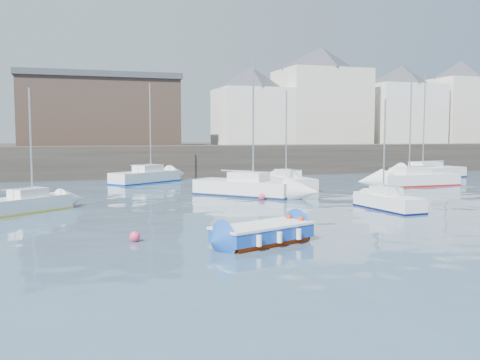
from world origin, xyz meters
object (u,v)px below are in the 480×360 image
object	(u,v)px
sailboat_c	(388,201)
sailboat_h	(146,176)
blue_dinghy	(262,233)
sailboat_b	(245,187)
sailboat_a	(25,204)
sailboat_f	(289,182)
sailboat_g	(428,172)
sailboat_d	(416,179)
buoy_mid	(375,204)
buoy_far	(262,200)
buoy_near	(135,241)

from	to	relation	value
sailboat_c	sailboat_h	distance (m)	22.92
blue_dinghy	sailboat_b	world-z (taller)	sailboat_b
sailboat_b	sailboat_c	distance (m)	10.23
blue_dinghy	sailboat_a	xyz separation A→B (m)	(-9.08, 11.44, 0.04)
sailboat_c	sailboat_f	world-z (taller)	sailboat_f
blue_dinghy	sailboat_c	distance (m)	11.66
blue_dinghy	sailboat_h	world-z (taller)	sailboat_h
sailboat_a	sailboat_b	bearing A→B (deg)	15.58
sailboat_b	sailboat_g	bearing A→B (deg)	22.50
sailboat_d	sailboat_c	bearing A→B (deg)	-131.67
buoy_mid	buoy_far	bearing A→B (deg)	145.51
buoy_near	buoy_far	world-z (taller)	buoy_far
sailboat_h	buoy_near	size ratio (longest dim) A/B	20.33
sailboat_h	buoy_mid	distance (m)	21.20
sailboat_c	sailboat_d	world-z (taller)	sailboat_d
buoy_near	sailboat_b	bearing A→B (deg)	56.20
sailboat_f	sailboat_h	size ratio (longest dim) A/B	0.88
sailboat_h	buoy_near	xyz separation A→B (m)	(-3.93, -25.01, -0.55)
buoy_far	sailboat_d	bearing A→B (deg)	18.22
sailboat_d	blue_dinghy	bearing A→B (deg)	-138.10
sailboat_b	sailboat_g	size ratio (longest dim) A/B	0.91
blue_dinghy	sailboat_f	distance (m)	20.61
sailboat_f	sailboat_g	distance (m)	17.53
buoy_mid	buoy_far	xyz separation A→B (m)	(-5.68, 3.90, 0.00)
sailboat_b	sailboat_g	world-z (taller)	sailboat_g
sailboat_b	blue_dinghy	bearing A→B (deg)	-106.03
sailboat_d	sailboat_g	world-z (taller)	sailboat_g
sailboat_d	sailboat_f	xyz separation A→B (m)	(-10.59, 0.93, -0.02)
sailboat_a	buoy_mid	bearing A→B (deg)	-7.80
sailboat_b	sailboat_g	xyz separation A→B (m)	(21.32, 8.83, -0.03)
buoy_mid	sailboat_f	bearing A→B (deg)	97.66
buoy_mid	blue_dinghy	bearing A→B (deg)	-139.66
sailboat_h	sailboat_g	bearing A→B (deg)	-6.37
sailboat_h	buoy_far	xyz separation A→B (m)	(5.24, -14.27, -0.55)
buoy_mid	sailboat_g	bearing A→B (deg)	44.80
sailboat_d	buoy_far	bearing A→B (deg)	-161.78
sailboat_g	sailboat_h	bearing A→B (deg)	173.63
sailboat_b	buoy_mid	world-z (taller)	sailboat_b
sailboat_a	sailboat_h	distance (m)	17.69
sailboat_c	buoy_mid	size ratio (longest dim) A/B	14.30
blue_dinghy	buoy_far	xyz separation A→B (m)	(4.66, 12.68, -0.42)
buoy_near	sailboat_c	bearing A→B (deg)	17.68
sailboat_d	buoy_mid	size ratio (longest dim) A/B	21.19
buoy_mid	sailboat_d	bearing A→B (deg)	43.55
sailboat_h	sailboat_f	bearing A→B (deg)	-41.22
sailboat_g	buoy_near	distance (m)	37.41
sailboat_d	buoy_far	distance (m)	15.75
buoy_mid	buoy_far	size ratio (longest dim) A/B	0.99
buoy_mid	sailboat_h	bearing A→B (deg)	121.00
sailboat_d	buoy_near	size ratio (longest dim) A/B	21.53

